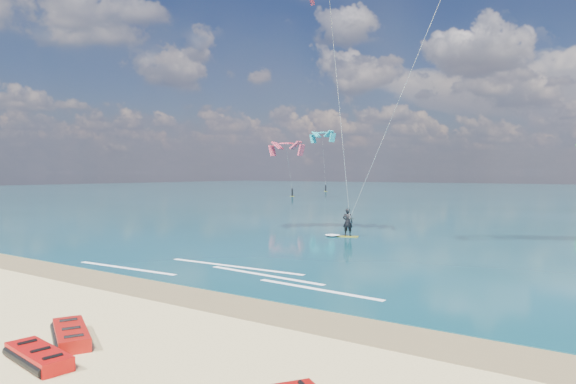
% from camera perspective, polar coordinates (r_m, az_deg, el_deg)
% --- Properties ---
extents(ground, '(320.00, 320.00, 0.00)m').
position_cam_1_polar(ground, '(52.40, 17.16, -2.71)').
color(ground, tan).
rests_on(ground, ground).
extents(wet_sand_strip, '(320.00, 2.40, 0.01)m').
position_cam_1_polar(wet_sand_strip, '(20.65, -15.81, -10.12)').
color(wet_sand_strip, brown).
rests_on(wet_sand_strip, ground).
extents(sea, '(320.00, 200.00, 0.04)m').
position_cam_1_polar(sea, '(114.98, 26.74, -0.23)').
color(sea, '#0B373D').
rests_on(sea, ground).
extents(packed_kite_left, '(2.50, 1.36, 0.38)m').
position_cam_1_polar(packed_kite_left, '(13.64, -25.97, -16.72)').
color(packed_kite_left, '#B40C09').
rests_on(packed_kite_left, ground).
extents(packed_kite_mid, '(2.78, 2.16, 0.40)m').
position_cam_1_polar(packed_kite_mid, '(14.97, -22.97, -14.96)').
color(packed_kite_mid, '#AD120C').
rests_on(packed_kite_mid, ground).
extents(kitesurfer_main, '(12.76, 8.35, 18.24)m').
position_cam_1_polar(kitesurfer_main, '(31.54, 8.70, 11.33)').
color(kitesurfer_main, gold).
rests_on(kitesurfer_main, sea).
extents(shoreline_foam, '(15.16, 3.64, 0.01)m').
position_cam_1_polar(shoreline_foam, '(22.45, -6.49, -8.95)').
color(shoreline_foam, white).
rests_on(shoreline_foam, ground).
extents(distant_kites, '(58.71, 32.59, 13.30)m').
position_cam_1_polar(distant_kites, '(101.53, 10.81, 2.80)').
color(distant_kites, '#30782B').
rests_on(distant_kites, ground).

